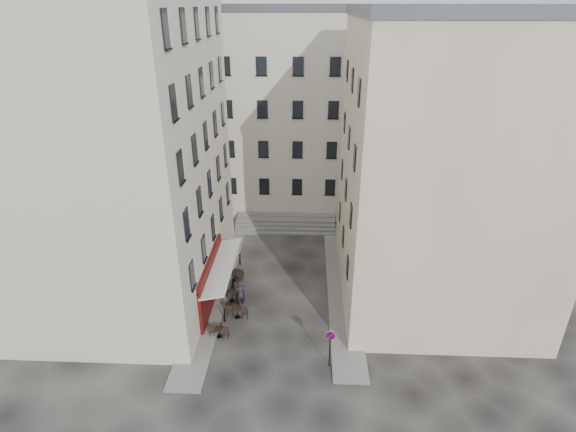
# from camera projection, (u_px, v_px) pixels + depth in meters

# --- Properties ---
(ground) EXTENTS (90.00, 90.00, 0.00)m
(ground) POSITION_uv_depth(u_px,v_px,m) (276.00, 313.00, 29.80)
(ground) COLOR black
(ground) RESTS_ON ground
(sidewalk_left) EXTENTS (2.00, 22.00, 0.12)m
(sidewalk_left) POSITION_uv_depth(u_px,v_px,m) (220.00, 277.00, 33.57)
(sidewalk_left) COLOR slate
(sidewalk_left) RESTS_ON ground
(sidewalk_right) EXTENTS (2.00, 18.00, 0.12)m
(sidewalk_right) POSITION_uv_depth(u_px,v_px,m) (341.00, 288.00, 32.30)
(sidewalk_right) COLOR slate
(sidewalk_right) RESTS_ON ground
(building_left) EXTENTS (12.20, 16.20, 20.60)m
(building_left) POSITION_uv_depth(u_px,v_px,m) (113.00, 148.00, 28.51)
(building_left) COLOR beige
(building_left) RESTS_ON ground
(building_right) EXTENTS (12.20, 14.20, 18.60)m
(building_right) POSITION_uv_depth(u_px,v_px,m) (443.00, 165.00, 28.54)
(building_right) COLOR #BBAB8B
(building_right) RESTS_ON ground
(building_back) EXTENTS (18.20, 10.20, 18.60)m
(building_back) POSITION_uv_depth(u_px,v_px,m) (278.00, 111.00, 43.00)
(building_back) COLOR beige
(building_back) RESTS_ON ground
(cafe_storefront) EXTENTS (1.74, 7.30, 3.50)m
(cafe_storefront) POSITION_uv_depth(u_px,v_px,m) (213.00, 279.00, 30.07)
(cafe_storefront) COLOR #410A09
(cafe_storefront) RESTS_ON ground
(stone_steps) EXTENTS (9.00, 3.15, 0.80)m
(stone_steps) POSITION_uv_depth(u_px,v_px,m) (285.00, 224.00, 40.98)
(stone_steps) COLOR #615F5C
(stone_steps) RESTS_ON ground
(bollard_near) EXTENTS (0.12, 0.12, 0.98)m
(bollard_near) POSITION_uv_depth(u_px,v_px,m) (224.00, 315.00, 28.80)
(bollard_near) COLOR black
(bollard_near) RESTS_ON ground
(bollard_mid) EXTENTS (0.12, 0.12, 0.98)m
(bollard_mid) POSITION_uv_depth(u_px,v_px,m) (233.00, 284.00, 31.96)
(bollard_mid) COLOR black
(bollard_mid) RESTS_ON ground
(bollard_far) EXTENTS (0.12, 0.12, 0.98)m
(bollard_far) POSITION_uv_depth(u_px,v_px,m) (240.00, 259.00, 35.12)
(bollard_far) COLOR black
(bollard_far) RESTS_ON ground
(no_parking_sign) EXTENTS (0.56, 0.13, 2.46)m
(no_parking_sign) POSITION_uv_depth(u_px,v_px,m) (330.00, 342.00, 24.73)
(no_parking_sign) COLOR black
(no_parking_sign) RESTS_ON ground
(bistro_table_a) EXTENTS (1.21, 0.57, 0.85)m
(bistro_table_a) POSITION_uv_depth(u_px,v_px,m) (219.00, 331.00, 27.50)
(bistro_table_a) COLOR black
(bistro_table_a) RESTS_ON ground
(bistro_table_b) EXTENTS (1.42, 0.66, 0.99)m
(bistro_table_b) POSITION_uv_depth(u_px,v_px,m) (237.00, 311.00, 29.18)
(bistro_table_b) COLOR black
(bistro_table_b) RESTS_ON ground
(bistro_table_c) EXTENTS (1.43, 0.67, 1.00)m
(bistro_table_c) POSITION_uv_depth(u_px,v_px,m) (232.00, 295.00, 30.82)
(bistro_table_c) COLOR black
(bistro_table_c) RESTS_ON ground
(bistro_table_d) EXTENTS (1.34, 0.63, 0.94)m
(bistro_table_d) POSITION_uv_depth(u_px,v_px,m) (233.00, 275.00, 33.04)
(bistro_table_d) COLOR black
(bistro_table_d) RESTS_ON ground
(bistro_table_e) EXTENTS (1.17, 0.55, 0.82)m
(bistro_table_e) POSITION_uv_depth(u_px,v_px,m) (236.00, 273.00, 33.44)
(bistro_table_e) COLOR black
(bistro_table_e) RESTS_ON ground
(pedestrian) EXTENTS (0.83, 0.76, 1.90)m
(pedestrian) POSITION_uv_depth(u_px,v_px,m) (240.00, 293.00, 30.23)
(pedestrian) COLOR #232127
(pedestrian) RESTS_ON ground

